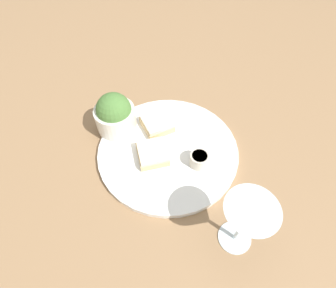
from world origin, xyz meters
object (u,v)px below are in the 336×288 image
(salad_bowl, at_px, (115,114))
(cheese_toast_near, at_px, (152,152))
(cheese_toast_far, at_px, (157,124))
(sauce_ramekin, at_px, (199,159))
(wine_glass, at_px, (246,219))

(salad_bowl, height_order, cheese_toast_near, salad_bowl)
(salad_bowl, distance_m, cheese_toast_far, 0.11)
(salad_bowl, bearing_deg, cheese_toast_near, -165.17)
(sauce_ramekin, height_order, cheese_toast_far, sauce_ramekin)
(cheese_toast_near, xyz_separation_m, wine_glass, (-0.26, -0.05, 0.08))
(cheese_toast_near, relative_size, wine_glass, 0.63)
(salad_bowl, distance_m, cheese_toast_near, 0.14)
(wine_glass, bearing_deg, salad_bowl, 12.27)
(cheese_toast_far, xyz_separation_m, wine_glass, (-0.34, 0.01, 0.08))
(salad_bowl, relative_size, wine_glass, 0.73)
(wine_glass, bearing_deg, cheese_toast_near, 10.98)
(salad_bowl, bearing_deg, sauce_ramekin, -150.29)
(sauce_ramekin, height_order, wine_glass, wine_glass)
(salad_bowl, xyz_separation_m, cheese_toast_near, (-0.13, -0.03, -0.04))
(sauce_ramekin, distance_m, cheese_toast_far, 0.16)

